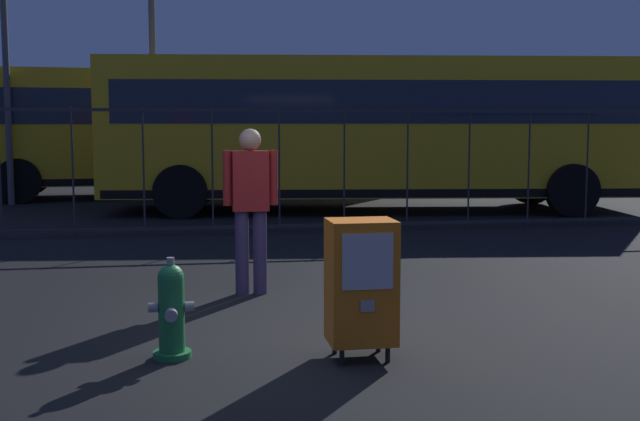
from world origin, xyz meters
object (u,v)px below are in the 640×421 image
at_px(bus_far, 181,126).
at_px(street_light_near_left, 3,1).
at_px(fire_hydrant, 171,311).
at_px(newspaper_box_primary, 361,281).
at_px(pedestrian, 251,201).
at_px(bus_near, 372,126).

distance_m(bus_far, street_light_near_left, 4.86).
bearing_deg(street_light_near_left, fire_hydrant, -73.48).
xyz_separation_m(newspaper_box_primary, street_light_near_left, (-4.99, 12.48, 3.77)).
bearing_deg(street_light_near_left, bus_far, 25.84).
bearing_deg(pedestrian, street_light_near_left, 113.47).
bearing_deg(bus_far, fire_hydrant, -94.46).
bearing_deg(street_light_near_left, newspaper_box_primary, -68.20).
relative_size(fire_hydrant, bus_far, 0.07).
relative_size(fire_hydrant, street_light_near_left, 0.10).
distance_m(fire_hydrant, pedestrian, 2.34).
distance_m(newspaper_box_primary, street_light_near_left, 13.97).
bearing_deg(fire_hydrant, pedestrian, 70.45).
xyz_separation_m(fire_hydrant, newspaper_box_primary, (1.36, -0.24, 0.22)).
xyz_separation_m(pedestrian, bus_near, (3.07, 7.62, 0.76)).
bearing_deg(fire_hydrant, street_light_near_left, 106.52).
height_order(fire_hydrant, newspaper_box_primary, newspaper_box_primary).
bearing_deg(bus_near, bus_far, 138.62).
bearing_deg(bus_far, bus_near, -52.75).
bearing_deg(pedestrian, bus_far, 93.46).
bearing_deg(fire_hydrant, newspaper_box_primary, -9.84).
height_order(bus_near, bus_far, same).
bearing_deg(fire_hydrant, bus_far, 89.84).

